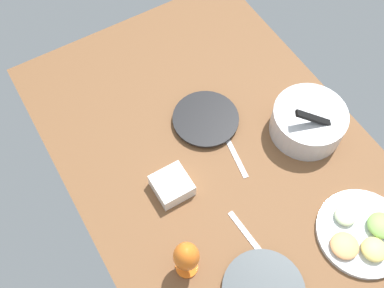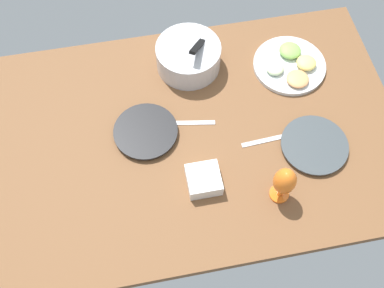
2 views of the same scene
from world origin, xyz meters
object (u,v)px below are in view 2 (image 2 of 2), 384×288
(hurricane_glass_orange, at_px, (284,182))
(fruit_platter, at_px, (291,65))
(square_bowl_white, at_px, (204,179))
(mixing_bowl, at_px, (188,56))
(dinner_plate_right, at_px, (314,145))
(dinner_plate_left, at_px, (146,132))

(hurricane_glass_orange, bearing_deg, fruit_platter, 69.54)
(square_bowl_white, bearing_deg, mixing_bowl, 85.28)
(dinner_plate_right, distance_m, hurricane_glass_orange, 0.26)
(dinner_plate_left, relative_size, fruit_platter, 0.82)
(mixing_bowl, distance_m, fruit_platter, 0.43)
(hurricane_glass_orange, xyz_separation_m, square_bowl_white, (-0.26, 0.09, -0.08))
(dinner_plate_left, xyz_separation_m, fruit_platter, (0.64, 0.20, 0.01))
(dinner_plate_left, height_order, square_bowl_white, square_bowl_white)
(dinner_plate_left, height_order, mixing_bowl, mixing_bowl)
(dinner_plate_right, bearing_deg, hurricane_glass_orange, -138.34)
(hurricane_glass_orange, distance_m, square_bowl_white, 0.28)
(dinner_plate_left, height_order, hurricane_glass_orange, hurricane_glass_orange)
(dinner_plate_right, bearing_deg, square_bowl_white, -171.13)
(fruit_platter, bearing_deg, dinner_plate_right, -92.85)
(dinner_plate_right, xyz_separation_m, fruit_platter, (0.02, 0.38, 0.01))
(fruit_platter, relative_size, hurricane_glass_orange, 1.64)
(dinner_plate_left, height_order, dinner_plate_right, dinner_plate_left)
(dinner_plate_left, height_order, fruit_platter, fruit_platter)
(hurricane_glass_orange, relative_size, square_bowl_white, 1.53)
(mixing_bowl, height_order, fruit_platter, mixing_bowl)
(dinner_plate_right, bearing_deg, mixing_bowl, 130.19)
(dinner_plate_right, xyz_separation_m, square_bowl_white, (-0.44, -0.07, 0.02))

